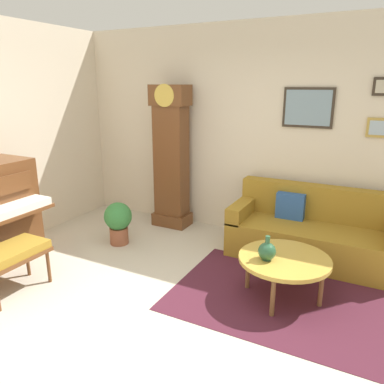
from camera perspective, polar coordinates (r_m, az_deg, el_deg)
The scene contains 9 objects.
ground_plane at distance 3.57m, azimuth -5.62°, elevation -19.42°, with size 6.40×6.00×0.10m, color beige.
wall_back at distance 5.11m, azimuth 8.99°, elevation 9.03°, with size 5.30×0.13×2.80m.
area_rug at distance 3.90m, azimuth 13.49°, elevation -15.56°, with size 2.10×1.50×0.01m, color #4C1E2D.
piano_bench at distance 4.13m, azimuth -26.04°, elevation -8.64°, with size 0.42×0.70×0.48m.
grandfather_clock at distance 5.35m, azimuth -3.20°, elevation 4.73°, with size 0.52×0.34×2.03m.
couch at distance 4.71m, azimuth 17.87°, elevation -5.95°, with size 1.90×0.80×0.84m.
coffee_table at distance 3.75m, azimuth 13.95°, elevation -10.08°, with size 0.88×0.88×0.43m.
green_jug at distance 3.62m, azimuth 11.41°, elevation -8.86°, with size 0.17×0.17×0.24m.
potted_plant at distance 4.94m, azimuth -11.23°, elevation -4.28°, with size 0.36×0.36×0.56m.
Camera 1 is at (1.62, -2.41, 2.03)m, focal length 34.84 mm.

